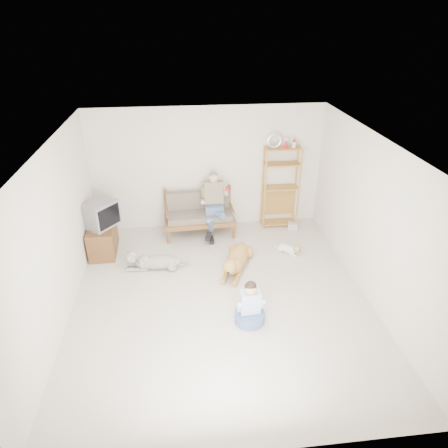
{
  "coord_description": "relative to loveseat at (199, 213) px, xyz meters",
  "views": [
    {
      "loc": [
        -0.56,
        -5.42,
        4.39
      ],
      "look_at": [
        0.16,
        1.0,
        0.91
      ],
      "focal_mm": 32.0,
      "sensor_mm": 36.0,
      "label": 1
    }
  ],
  "objects": [
    {
      "name": "man",
      "position": [
        0.3,
        -0.18,
        0.16
      ],
      "size": [
        0.54,
        0.77,
        1.24
      ],
      "color": "slate",
      "rests_on": "loveseat"
    },
    {
      "name": "wall_right",
      "position": [
        2.73,
        -2.36,
        0.86
      ],
      "size": [
        0.0,
        5.5,
        5.5
      ],
      "primitive_type": "plane",
      "rotation": [
        1.57,
        0.0,
        -1.57
      ],
      "color": "beige",
      "rests_on": "ground"
    },
    {
      "name": "wall_outlet",
      "position": [
        -1.02,
        0.37,
        -0.19
      ],
      "size": [
        0.12,
        0.02,
        0.08
      ],
      "primitive_type": "cube",
      "color": "silver",
      "rests_on": "ground"
    },
    {
      "name": "tv_stand",
      "position": [
        -2.0,
        -0.59,
        -0.19
      ],
      "size": [
        0.53,
        0.92,
        0.6
      ],
      "rotation": [
        0.0,
        0.0,
        0.03
      ],
      "color": "brown",
      "rests_on": "ground"
    },
    {
      "name": "wall_back",
      "position": [
        0.23,
        0.39,
        0.86
      ],
      "size": [
        5.0,
        0.0,
        5.0
      ],
      "primitive_type": "plane",
      "rotation": [
        1.57,
        0.0,
        0.0
      ],
      "color": "beige",
      "rests_on": "ground"
    },
    {
      "name": "book_stack",
      "position": [
        2.11,
        -0.06,
        -0.42
      ],
      "size": [
        0.25,
        0.21,
        0.14
      ],
      "primitive_type": "cube",
      "rotation": [
        0.0,
        0.0,
        -0.27
      ],
      "color": "beige",
      "rests_on": "ground"
    },
    {
      "name": "wall_front",
      "position": [
        0.23,
        -5.11,
        0.86
      ],
      "size": [
        5.0,
        0.0,
        5.0
      ],
      "primitive_type": "plane",
      "rotation": [
        -1.57,
        0.0,
        0.0
      ],
      "color": "beige",
      "rests_on": "ground"
    },
    {
      "name": "loveseat",
      "position": [
        0.0,
        0.0,
        0.0
      ],
      "size": [
        1.53,
        0.77,
        0.95
      ],
      "rotation": [
        0.0,
        0.0,
        0.05
      ],
      "color": "brown",
      "rests_on": "ground"
    },
    {
      "name": "terrier",
      "position": [
        1.78,
        -1.07,
        -0.39
      ],
      "size": [
        0.49,
        0.47,
        0.23
      ],
      "rotation": [
        0.0,
        0.0,
        0.8
      ],
      "color": "silver",
      "rests_on": "ground"
    },
    {
      "name": "golden_retriever",
      "position": [
        0.6,
        -1.49,
        -0.3
      ],
      "size": [
        0.74,
        1.45,
        0.46
      ],
      "rotation": [
        0.0,
        0.0,
        -0.38
      ],
      "color": "#AB743B",
      "rests_on": "ground"
    },
    {
      "name": "child",
      "position": [
        0.62,
        -2.97,
        -0.21
      ],
      "size": [
        0.48,
        0.48,
        0.76
      ],
      "rotation": [
        0.0,
        0.0,
        0.07
      ],
      "color": "slate",
      "rests_on": "ground"
    },
    {
      "name": "etagere",
      "position": [
        1.82,
        0.19,
        0.46
      ],
      "size": [
        0.81,
        0.36,
        2.14
      ],
      "color": "#B58939",
      "rests_on": "ground"
    },
    {
      "name": "shaggy_dog",
      "position": [
        -0.99,
        -1.31,
        -0.33
      ],
      "size": [
        1.31,
        0.34,
        0.38
      ],
      "rotation": [
        0.0,
        0.0,
        -1.61
      ],
      "color": "silver",
      "rests_on": "ground"
    },
    {
      "name": "floor",
      "position": [
        0.23,
        -2.36,
        -0.49
      ],
      "size": [
        5.5,
        5.5,
        0.0
      ],
      "primitive_type": "plane",
      "color": "beige",
      "rests_on": "ground"
    },
    {
      "name": "crt_tv",
      "position": [
        -1.97,
        -0.57,
        0.37
      ],
      "size": [
        0.77,
        0.79,
        0.52
      ],
      "rotation": [
        0.0,
        0.0,
        -0.66
      ],
      "color": "slate",
      "rests_on": "tv_stand"
    },
    {
      "name": "ceiling",
      "position": [
        0.23,
        -2.36,
        2.21
      ],
      "size": [
        5.5,
        5.5,
        0.0
      ],
      "primitive_type": "plane",
      "rotation": [
        3.14,
        0.0,
        0.0
      ],
      "color": "silver",
      "rests_on": "ground"
    },
    {
      "name": "wall_left",
      "position": [
        -2.27,
        -2.36,
        0.86
      ],
      "size": [
        0.0,
        5.5,
        5.5
      ],
      "primitive_type": "plane",
      "rotation": [
        1.57,
        0.0,
        1.57
      ],
      "color": "beige",
      "rests_on": "ground"
    }
  ]
}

